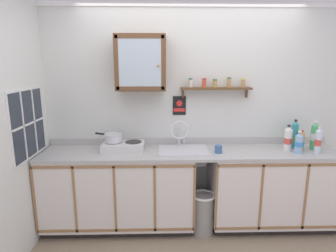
{
  "coord_description": "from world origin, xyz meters",
  "views": [
    {
      "loc": [
        -0.35,
        -2.58,
        1.85
      ],
      "look_at": [
        -0.26,
        0.5,
        1.17
      ],
      "focal_mm": 29.86,
      "sensor_mm": 36.0,
      "label": 1
    }
  ],
  "objects": [
    {
      "name": "floor",
      "position": [
        0.0,
        0.0,
        0.0
      ],
      "size": [
        6.35,
        6.35,
        0.0
      ],
      "primitive_type": "plane",
      "color": "gray",
      "rests_on": "ground"
    },
    {
      "name": "back_wall",
      "position": [
        0.0,
        0.7,
        1.28
      ],
      "size": [
        3.95,
        0.07,
        2.54
      ],
      "color": "silver",
      "rests_on": "ground"
    },
    {
      "name": "side_wall_left",
      "position": [
        -1.7,
        -0.26,
        1.27
      ],
      "size": [
        0.05,
        3.47,
        2.54
      ],
      "primitive_type": "cube",
      "color": "silver",
      "rests_on": "ground"
    },
    {
      "name": "lower_cabinet_run",
      "position": [
        -0.83,
        0.39,
        0.45
      ],
      "size": [
        1.68,
        0.58,
        0.88
      ],
      "color": "black",
      "rests_on": "ground"
    },
    {
      "name": "lower_cabinet_run_right",
      "position": [
        0.94,
        0.39,
        0.45
      ],
      "size": [
        1.45,
        0.58,
        0.88
      ],
      "color": "black",
      "rests_on": "ground"
    },
    {
      "name": "countertop",
      "position": [
        0.0,
        0.39,
        0.9
      ],
      "size": [
        3.31,
        0.6,
        0.03
      ],
      "primitive_type": "cube",
      "color": "#B2B2AD",
      "rests_on": "lower_cabinet_run"
    },
    {
      "name": "backsplash",
      "position": [
        0.0,
        0.66,
        0.95
      ],
      "size": [
        3.31,
        0.02,
        0.08
      ],
      "primitive_type": "cube",
      "color": "#B2B2AD",
      "rests_on": "countertop"
    },
    {
      "name": "sink",
      "position": [
        -0.1,
        0.43,
        0.9
      ],
      "size": [
        0.55,
        0.46,
        0.44
      ],
      "color": "silver",
      "rests_on": "countertop"
    },
    {
      "name": "hot_plate_stove",
      "position": [
        -0.76,
        0.43,
        0.96
      ],
      "size": [
        0.45,
        0.29,
        0.1
      ],
      "color": "silver",
      "rests_on": "countertop"
    },
    {
      "name": "saucepan",
      "position": [
        -0.88,
        0.45,
        1.06
      ],
      "size": [
        0.32,
        0.21,
        0.09
      ],
      "color": "silver",
      "rests_on": "hot_plate_stove"
    },
    {
      "name": "bottle_soda_green_0",
      "position": [
        1.38,
        0.41,
        1.07
      ],
      "size": [
        0.08,
        0.08,
        0.33
      ],
      "color": "#4CB266",
      "rests_on": "countertop"
    },
    {
      "name": "bottle_opaque_white_1",
      "position": [
        1.07,
        0.38,
        1.04
      ],
      "size": [
        0.08,
        0.08,
        0.29
      ],
      "color": "white",
      "rests_on": "countertop"
    },
    {
      "name": "bottle_juice_amber_2",
      "position": [
        1.22,
        0.38,
        1.01
      ],
      "size": [
        0.07,
        0.07,
        0.23
      ],
      "color": "gold",
      "rests_on": "countertop"
    },
    {
      "name": "bottle_water_clear_3",
      "position": [
        1.34,
        0.28,
        1.05
      ],
      "size": [
        0.07,
        0.07,
        0.29
      ],
      "color": "silver",
      "rests_on": "countertop"
    },
    {
      "name": "bottle_water_blue_4",
      "position": [
        1.14,
        0.28,
        1.03
      ],
      "size": [
        0.08,
        0.08,
        0.25
      ],
      "color": "#8CB7E0",
      "rests_on": "countertop"
    },
    {
      "name": "bottle_detergent_teal_5",
      "position": [
        1.18,
        0.48,
        1.06
      ],
      "size": [
        0.08,
        0.08,
        0.33
      ],
      "color": "teal",
      "rests_on": "countertop"
    },
    {
      "name": "mug",
      "position": [
        0.28,
        0.31,
        0.96
      ],
      "size": [
        0.08,
        0.11,
        0.09
      ],
      "color": "#3F6699",
      "rests_on": "countertop"
    },
    {
      "name": "wall_cabinet",
      "position": [
        -0.56,
        0.53,
        1.87
      ],
      "size": [
        0.54,
        0.31,
        0.59
      ],
      "color": "brown"
    },
    {
      "name": "spice_shelf",
      "position": [
        0.29,
        0.61,
        1.6
      ],
      "size": [
        0.8,
        0.14,
        0.23
      ],
      "color": "brown"
    },
    {
      "name": "warning_sign",
      "position": [
        -0.13,
        0.67,
        1.38
      ],
      "size": [
        0.15,
        0.01,
        0.22
      ],
      "color": "black"
    },
    {
      "name": "window",
      "position": [
        -1.67,
        0.18,
        1.28
      ],
      "size": [
        0.03,
        0.7,
        0.7
      ],
      "color": "#262D38"
    },
    {
      "name": "trash_bin",
      "position": [
        0.12,
        0.24,
        0.24
      ],
      "size": [
        0.27,
        0.27,
        0.46
      ],
      "color": "gray",
      "rests_on": "ground"
    }
  ]
}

